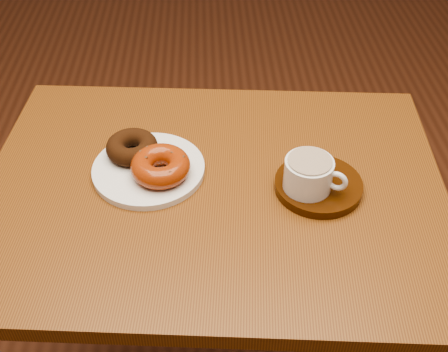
{
  "coord_description": "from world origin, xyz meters",
  "views": [
    {
      "loc": [
        -0.06,
        -0.8,
        1.52
      ],
      "look_at": [
        -0.03,
        -0.03,
        0.83
      ],
      "focal_mm": 45.0,
      "sensor_mm": 36.0,
      "label": 1
    }
  ],
  "objects_px": {
    "cafe_table": "(214,231)",
    "coffee_cup": "(309,174)",
    "saucer": "(318,185)",
    "donut_plate": "(149,169)"
  },
  "relations": [
    {
      "from": "donut_plate",
      "to": "coffee_cup",
      "type": "xyz_separation_m",
      "value": [
        0.29,
        -0.07,
        0.04
      ]
    },
    {
      "from": "saucer",
      "to": "coffee_cup",
      "type": "bearing_deg",
      "value": -152.27
    },
    {
      "from": "coffee_cup",
      "to": "saucer",
      "type": "bearing_deg",
      "value": 54.19
    },
    {
      "from": "donut_plate",
      "to": "coffee_cup",
      "type": "height_order",
      "value": "coffee_cup"
    },
    {
      "from": "donut_plate",
      "to": "saucer",
      "type": "xyz_separation_m",
      "value": [
        0.32,
        -0.06,
        0.0
      ]
    },
    {
      "from": "cafe_table",
      "to": "coffee_cup",
      "type": "distance_m",
      "value": 0.25
    },
    {
      "from": "cafe_table",
      "to": "saucer",
      "type": "relative_size",
      "value": 5.65
    },
    {
      "from": "donut_plate",
      "to": "saucer",
      "type": "height_order",
      "value": "saucer"
    },
    {
      "from": "donut_plate",
      "to": "saucer",
      "type": "relative_size",
      "value": 1.33
    },
    {
      "from": "saucer",
      "to": "coffee_cup",
      "type": "distance_m",
      "value": 0.05
    }
  ]
}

